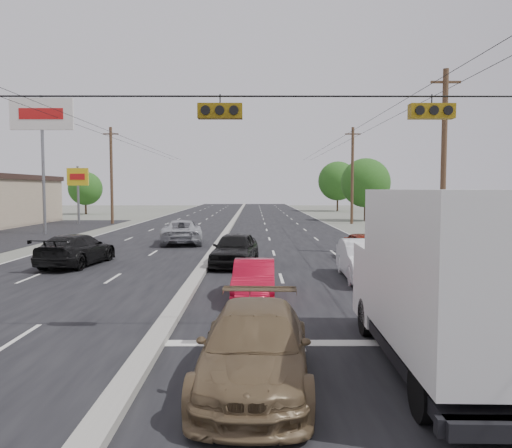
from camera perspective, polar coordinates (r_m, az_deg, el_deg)
The scene contains 20 objects.
ground at distance 12.67m, azimuth -10.95°, elevation -12.65°, with size 200.00×200.00×0.00m, color #606356.
road_surface at distance 42.14m, azimuth -3.34°, elevation -0.93°, with size 20.00×160.00×0.02m, color black.
center_median at distance 42.13m, azimuth -3.34°, elevation -0.79°, with size 0.50×160.00×0.20m, color gray.
utility_pole_left_c at distance 54.01m, azimuth -16.19°, elevation 5.43°, with size 1.60×0.30×10.00m.
utility_pole_right_b at distance 28.82m, azimuth 20.66°, elevation 6.71°, with size 1.60×0.30×10.00m.
utility_pole_right_c at distance 52.93m, azimuth 10.95°, elevation 5.54°, with size 1.60×0.30×10.00m.
traffic_signals at distance 12.10m, azimuth -4.61°, elevation 12.92°, with size 25.00×0.30×0.54m.
pole_sign_billboard at distance 43.63m, azimuth -23.28°, elevation 10.59°, with size 5.00×0.25×11.00m.
pole_sign_far at distance 55.06m, azimuth -19.69°, elevation 4.59°, with size 2.20×0.25×6.00m.
tree_left_far at distance 75.92m, azimuth -18.92°, elevation 3.86°, with size 4.80×4.80×6.12m.
tree_right_mid at distance 58.32m, azimuth 12.41°, elevation 4.62°, with size 5.60×5.60×7.14m.
tree_right_far at distance 83.07m, azimuth 9.32°, elevation 4.87°, with size 6.40×6.40×8.16m.
box_truck at distance 10.46m, azimuth 21.12°, elevation -5.97°, with size 2.69×7.18×3.61m.
tan_sedan at distance 9.40m, azimuth -0.16°, elevation -13.99°, with size 1.99×4.90×1.42m, color brown.
red_sedan at distance 16.51m, azimuth -0.22°, elevation -6.41°, with size 1.33×3.82×1.26m, color #A50A21.
queue_car_a at distance 23.45m, azimuth -2.42°, elevation -2.92°, with size 1.87×4.65×1.58m, color black.
queue_car_b at distance 20.35m, azimuth 12.30°, elevation -4.06°, with size 1.68×4.80×1.58m, color white.
queue_car_e at distance 25.83m, azimuth 12.36°, elevation -2.57°, with size 1.65×4.11×1.40m, color maroon.
oncoming_near at distance 25.02m, azimuth -19.84°, elevation -2.81°, with size 2.10×5.16×1.50m, color black.
oncoming_far at distance 33.40m, azimuth -8.50°, elevation -0.90°, with size 2.60×5.64×1.57m, color #9FA1A6.
Camera 1 is at (2.30, -11.92, 3.61)m, focal length 35.00 mm.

